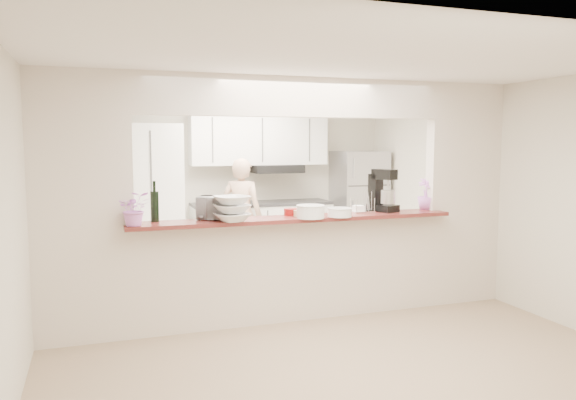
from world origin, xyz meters
name	(u,v)px	position (x,y,z in m)	size (l,w,h in m)	color
floor	(295,319)	(0.00, 0.00, 0.00)	(6.00, 6.00, 0.00)	tan
tile_overlay	(254,283)	(0.00, 1.55, 0.01)	(5.00, 2.90, 0.01)	silver
partition	(295,178)	(0.00, 0.00, 1.48)	(5.00, 0.15, 2.50)	beige
bar_counter	(295,265)	(0.00, 0.00, 0.58)	(3.40, 0.38, 1.09)	beige
kitchen_cabinets	(220,201)	(-0.19, 2.72, 0.97)	(3.15, 0.62, 2.25)	white
refrigerator	(359,205)	(2.05, 2.65, 0.85)	(0.75, 0.70, 1.70)	#A2A3A7
flower_left	(135,209)	(-1.60, -0.15, 1.25)	(0.28, 0.25, 0.32)	#D671CF
wine_bottle_a	(155,206)	(-1.40, 0.07, 1.24)	(0.08, 0.08, 0.39)	black
wine_bottle_b	(155,207)	(-1.40, 0.07, 1.23)	(0.07, 0.07, 0.36)	black
toaster_oven	(219,208)	(-0.78, 0.05, 1.20)	(0.41, 0.28, 0.22)	#AAAAAF
serving_bowls	(232,209)	(-0.70, -0.17, 1.21)	(0.33, 0.33, 0.24)	white
plate_stack_a	(311,212)	(0.10, -0.19, 1.16)	(0.29, 0.29, 0.13)	white
plate_stack_b	(340,212)	(0.42, -0.19, 1.14)	(0.25, 0.25, 0.09)	white
red_bowl	(291,212)	(-0.01, 0.08, 1.13)	(0.15, 0.15, 0.07)	maroon
tan_bowl	(300,213)	(0.05, -0.03, 1.12)	(0.14, 0.14, 0.06)	beige
utensil_caddy	(363,204)	(0.80, 0.05, 1.19)	(0.25, 0.15, 0.23)	silver
stand_mixer	(382,192)	(1.04, 0.06, 1.30)	(0.30, 0.36, 0.46)	black
flower_right	(426,194)	(1.60, 0.05, 1.27)	(0.20, 0.20, 0.36)	#B567C0
person	(242,215)	(0.04, 2.30, 0.81)	(0.59, 0.39, 1.61)	tan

